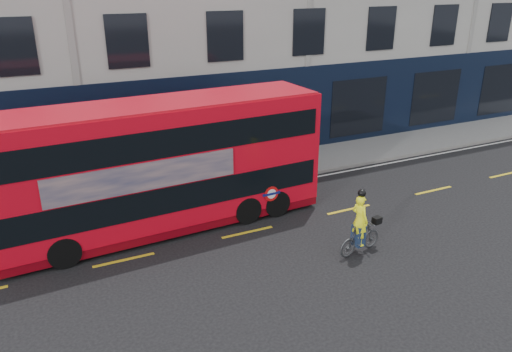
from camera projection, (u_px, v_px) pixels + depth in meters
ground at (136, 287)px, 13.40m from camera, size 120.00×120.00×0.00m
pavement at (96, 196)px, 18.83m from camera, size 60.00×3.00×0.12m
kerb at (103, 211)px, 17.57m from camera, size 60.00×0.12×0.13m
road_edge_line at (105, 216)px, 17.34m from camera, size 58.00×0.10×0.01m
lane_dashes at (124, 260)px, 14.66m from camera, size 58.00×0.12×0.01m
bus at (164, 165)px, 15.93m from camera, size 10.57×2.87×4.22m
cyclist at (360, 232)px, 14.81m from camera, size 1.66×0.71×2.10m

